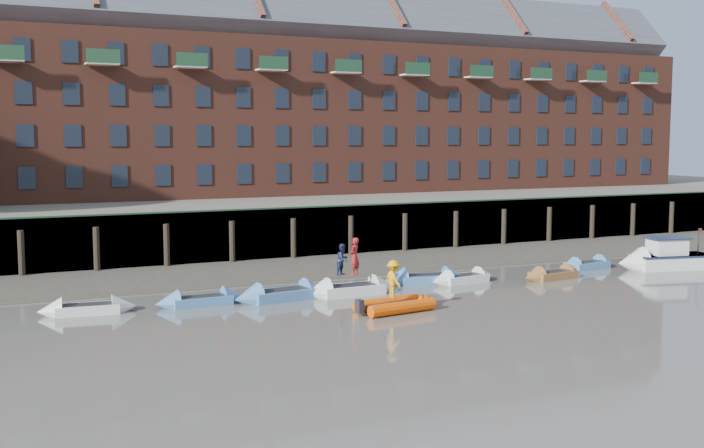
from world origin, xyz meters
TOP-DOWN VIEW (x-y plane):
  - ground at (0.00, 0.00)m, footprint 220.00×220.00m
  - foreshore at (0.00, 18.00)m, footprint 110.00×8.00m
  - mud_band at (0.00, 14.60)m, footprint 110.00×1.60m
  - river_wall at (-0.00, 22.38)m, footprint 110.00×1.23m
  - bank_terrace at (0.00, 36.00)m, footprint 110.00×28.00m
  - apartment_terrace at (-0.00, 36.99)m, footprint 80.60×15.56m
  - rowboat_0 at (-15.91, 10.36)m, footprint 4.27×1.61m
  - rowboat_1 at (-10.92, 10.08)m, footprint 4.28×1.36m
  - rowboat_2 at (-7.09, 9.74)m, footprint 5.08×2.12m
  - rowboat_3 at (-3.62, 9.47)m, footprint 4.95×1.50m
  - rowboat_4 at (1.31, 10.77)m, footprint 4.73×1.97m
  - rowboat_5 at (3.26, 10.11)m, footprint 4.22×1.69m
  - rowboat_6 at (8.32, 9.03)m, footprint 4.25×1.71m
  - rowboat_7 at (12.38, 11.00)m, footprint 4.25×1.71m
  - rib_tender at (-3.31, 5.19)m, footprint 3.77×2.20m
  - motor_launch at (15.99, 9.15)m, footprint 6.07×3.07m
  - person_rower_a at (-3.41, 9.51)m, footprint 0.80×0.77m
  - person_rower_b at (-3.94, 9.72)m, footprint 0.96×0.92m
  - person_rib_crew at (-3.50, 5.21)m, footprint 0.64×1.10m

SIDE VIEW (x-z plane):
  - ground at x=0.00m, z-range 0.00..0.00m
  - foreshore at x=0.00m, z-range -0.25..0.25m
  - mud_band at x=0.00m, z-range -0.05..0.05m
  - rowboat_5 at x=3.26m, z-range -0.38..0.81m
  - rowboat_7 at x=12.38m, z-range -0.39..0.81m
  - rowboat_6 at x=8.32m, z-range -0.39..0.81m
  - rowboat_0 at x=-15.91m, z-range -0.39..0.82m
  - rowboat_1 at x=-10.92m, z-range -0.40..0.83m
  - rowboat_4 at x=1.31m, z-range -0.43..0.90m
  - rowboat_2 at x=-7.09m, z-range -0.46..0.97m
  - rowboat_3 at x=-3.62m, z-range -0.46..0.97m
  - rib_tender at x=-3.31m, z-range -0.04..0.60m
  - motor_launch at x=15.99m, z-range -0.59..1.81m
  - person_rib_crew at x=-3.50m, z-range 0.60..2.29m
  - river_wall at x=0.00m, z-range -0.06..3.24m
  - bank_terrace at x=0.00m, z-range 0.00..3.20m
  - person_rower_b at x=-3.94m, z-range 0.96..2.52m
  - person_rower_a at x=-3.41m, z-range 0.96..2.81m
  - apartment_terrace at x=0.00m, z-range 2.34..23.31m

